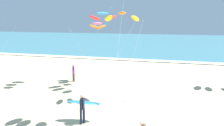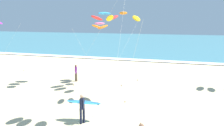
{
  "view_description": "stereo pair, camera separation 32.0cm",
  "coord_description": "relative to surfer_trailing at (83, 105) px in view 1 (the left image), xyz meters",
  "views": [
    {
      "loc": [
        3.57,
        -8.01,
        5.78
      ],
      "look_at": [
        0.05,
        4.4,
        3.38
      ],
      "focal_mm": 37.92,
      "sensor_mm": 36.0,
      "label": 1
    },
    {
      "loc": [
        3.87,
        -7.92,
        5.78
      ],
      "look_at": [
        0.05,
        4.4,
        3.38
      ],
      "focal_mm": 37.92,
      "sensor_mm": 36.0,
      "label": 2
    }
  ],
  "objects": [
    {
      "name": "kite_arc_amber_distant",
      "position": [
        1.23,
        4.15,
        4.9
      ],
      "size": [
        3.28,
        4.61,
        6.29
      ],
      "color": "yellow",
      "rests_on": "ground"
    },
    {
      "name": "shoreline_foam",
      "position": [
        1.45,
        21.19,
        -0.96
      ],
      "size": [
        160.0,
        1.75,
        0.01
      ],
      "primitive_type": "cube",
      "color": "white",
      "rests_on": "ocean_water"
    },
    {
      "name": "bystander_purple_top",
      "position": [
        -4.35,
        8.13,
        -0.23
      ],
      "size": [
        0.28,
        0.48,
        1.59
      ],
      "color": "#4C3D2D",
      "rests_on": "ground"
    },
    {
      "name": "kite_arc_cobalt_mid",
      "position": [
        -0.93,
        6.51,
        4.94
      ],
      "size": [
        3.51,
        4.75,
        6.33
      ],
      "color": "red",
      "rests_on": "ground"
    },
    {
      "name": "surfer_trailing",
      "position": [
        0.0,
        0.0,
        0.0
      ],
      "size": [
        2.07,
        1.07,
        1.71
      ],
      "color": "black",
      "rests_on": "ground"
    },
    {
      "name": "ocean_water",
      "position": [
        1.45,
        50.89,
        -1.0
      ],
      "size": [
        160.0,
        60.0,
        0.08
      ],
      "primitive_type": "cube",
      "color": "teal",
      "rests_on": "ground"
    },
    {
      "name": "kite_arc_rose_low",
      "position": [
        -2.05,
        8.4,
        4.17
      ],
      "size": [
        3.01,
        2.86,
        5.51
      ],
      "color": "orange",
      "rests_on": "ground"
    }
  ]
}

